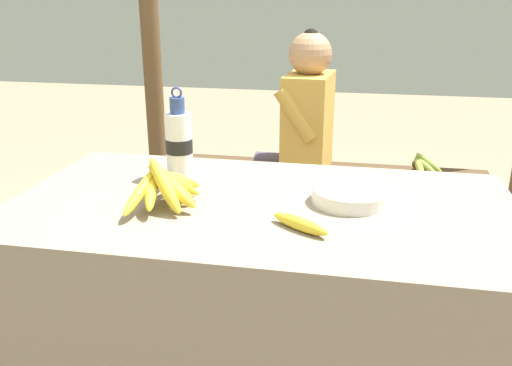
# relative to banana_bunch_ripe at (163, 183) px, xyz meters

# --- Properties ---
(market_counter) EXTENTS (1.46, 0.79, 0.71)m
(market_counter) POSITION_rel_banana_bunch_ripe_xyz_m (0.27, 0.07, -0.42)
(market_counter) COLOR gray
(market_counter) RESTS_ON ground_plane
(banana_bunch_ripe) EXTENTS (0.20, 0.33, 0.15)m
(banana_bunch_ripe) POSITION_rel_banana_bunch_ripe_xyz_m (0.00, 0.00, 0.00)
(banana_bunch_ripe) COLOR #4C381E
(banana_bunch_ripe) RESTS_ON market_counter
(serving_bowl) EXTENTS (0.22, 0.22, 0.05)m
(serving_bowl) POSITION_rel_banana_bunch_ripe_xyz_m (0.52, 0.12, -0.04)
(serving_bowl) COLOR white
(serving_bowl) RESTS_ON market_counter
(water_bottle) EXTENTS (0.09, 0.09, 0.30)m
(water_bottle) POSITION_rel_banana_bunch_ripe_xyz_m (-0.04, 0.25, 0.05)
(water_bottle) COLOR white
(water_bottle) RESTS_ON market_counter
(loose_banana_front) EXTENTS (0.17, 0.12, 0.03)m
(loose_banana_front) POSITION_rel_banana_bunch_ripe_xyz_m (0.40, -0.10, -0.05)
(loose_banana_front) COLOR yellow
(loose_banana_front) RESTS_ON market_counter
(wooden_bench) EXTENTS (1.59, 0.32, 0.45)m
(wooden_bench) POSITION_rel_banana_bunch_ripe_xyz_m (0.37, 1.20, -0.40)
(wooden_bench) COLOR #4C3823
(wooden_bench) RESTS_ON ground_plane
(seated_vendor) EXTENTS (0.42, 0.40, 1.13)m
(seated_vendor) POSITION_rel_banana_bunch_ripe_xyz_m (0.24, 1.17, -0.11)
(seated_vendor) COLOR #564C60
(seated_vendor) RESTS_ON ground_plane
(banana_bunch_green) EXTENTS (0.16, 0.28, 0.13)m
(banana_bunch_green) POSITION_rel_banana_bunch_ripe_xyz_m (0.85, 1.20, -0.27)
(banana_bunch_green) COLOR #4C381E
(banana_bunch_green) RESTS_ON wooden_bench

